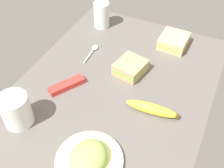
# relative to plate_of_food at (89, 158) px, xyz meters

# --- Properties ---
(tabletop) EXTENTS (0.90, 0.64, 0.02)m
(tabletop) POSITION_rel_plate_of_food_xyz_m (-0.27, -0.06, -0.03)
(tabletop) COLOR #5B5651
(tabletop) RESTS_ON ground
(plate_of_food) EXTENTS (0.19, 0.19, 0.06)m
(plate_of_food) POSITION_rel_plate_of_food_xyz_m (0.00, 0.00, 0.00)
(plate_of_food) COLOR #EAE58C
(plate_of_food) RESTS_ON tabletop
(coffee_mug_black) EXTENTS (0.09, 0.11, 0.10)m
(coffee_mug_black) POSITION_rel_plate_of_food_xyz_m (-0.03, -0.26, 0.04)
(coffee_mug_black) COLOR white
(coffee_mug_black) RESTS_ON tabletop
(sandwich_main) EXTENTS (0.12, 0.11, 0.04)m
(sandwich_main) POSITION_rel_plate_of_food_xyz_m (-0.38, -0.04, 0.00)
(sandwich_main) COLOR tan
(sandwich_main) RESTS_ON tabletop
(sandwich_side) EXTENTS (0.12, 0.11, 0.04)m
(sandwich_side) POSITION_rel_plate_of_food_xyz_m (-0.60, 0.06, 0.00)
(sandwich_side) COLOR #DBB77A
(sandwich_side) RESTS_ON tabletop
(glass_of_milk) EXTENTS (0.07, 0.07, 0.11)m
(glass_of_milk) POSITION_rel_plate_of_food_xyz_m (-0.60, -0.27, 0.03)
(glass_of_milk) COLOR silver
(glass_of_milk) RESTS_ON tabletop
(banana) EXTENTS (0.05, 0.17, 0.03)m
(banana) POSITION_rel_plate_of_food_xyz_m (-0.23, 0.09, -0.00)
(banana) COLOR yellow
(banana) RESTS_ON tabletop
(spoon) EXTENTS (0.12, 0.03, 0.01)m
(spoon) POSITION_rel_plate_of_food_xyz_m (-0.42, -0.22, -0.01)
(spoon) COLOR silver
(spoon) RESTS_ON tabletop
(snack_bar) EXTENTS (0.12, 0.09, 0.02)m
(snack_bar) POSITION_rel_plate_of_food_xyz_m (-0.21, -0.20, -0.01)
(snack_bar) COLOR red
(snack_bar) RESTS_ON tabletop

